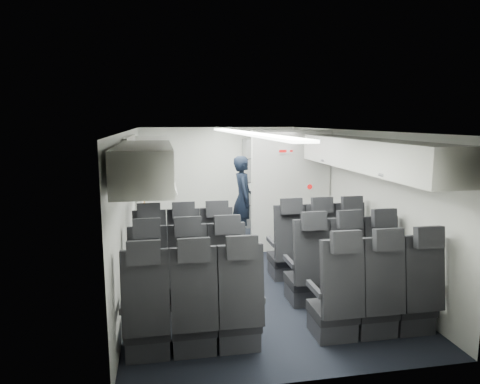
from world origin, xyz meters
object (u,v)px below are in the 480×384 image
object	(u,v)px
seat_row_front	(252,254)
carry_on_bag	(152,156)
boarding_door	(140,195)
seat_row_rear	(288,307)
galley_unit	(263,183)
flight_attendant	(243,199)
seat_row_mid	(267,276)

from	to	relation	value
seat_row_front	carry_on_bag	distance (m)	2.03
boarding_door	carry_on_bag	size ratio (longest dim) A/B	5.01
seat_row_rear	galley_unit	xyz separation A→B (m)	(0.95, 5.05, 0.55)
seat_row_front	flight_attendant	bearing A→B (deg)	82.53
seat_row_mid	galley_unit	distance (m)	4.30
seat_row_mid	boarding_door	distance (m)	3.45
seat_row_mid	galley_unit	bearing A→B (deg)	77.12
seat_row_front	flight_attendant	world-z (taller)	flight_attendant
flight_attendant	carry_on_bag	world-z (taller)	carry_on_bag
seat_row_rear	flight_attendant	world-z (taller)	flight_attendant
seat_row_rear	galley_unit	bearing A→B (deg)	79.35
seat_row_mid	seat_row_rear	distance (m)	0.90
galley_unit	carry_on_bag	distance (m)	3.62
flight_attendant	seat_row_rear	bearing A→B (deg)	-179.39
carry_on_bag	flight_attendant	bearing A→B (deg)	51.10
seat_row_mid	flight_attendant	world-z (taller)	flight_attendant
seat_row_mid	galley_unit	size ratio (longest dim) A/B	1.75
galley_unit	boarding_door	xyz separation A→B (m)	(-2.59, -1.17, 0.00)
seat_row_rear	galley_unit	size ratio (longest dim) A/B	1.75
galley_unit	flight_attendant	bearing A→B (deg)	-120.76
flight_attendant	seat_row_front	bearing A→B (deg)	177.20
seat_row_front	seat_row_rear	world-z (taller)	same
seat_row_mid	carry_on_bag	distance (m)	2.45
seat_row_front	flight_attendant	xyz separation A→B (m)	(0.28, 2.13, 0.42)
boarding_door	seat_row_front	bearing A→B (deg)	-51.84
seat_row_rear	carry_on_bag	size ratio (longest dim) A/B	8.97
boarding_door	carry_on_bag	bearing A→B (deg)	-79.56
seat_row_mid	carry_on_bag	size ratio (longest dim) A/B	8.97
seat_row_mid	flight_attendant	bearing A→B (deg)	84.74
seat_row_mid	carry_on_bag	bearing A→B (deg)	132.38
seat_row_front	galley_unit	distance (m)	3.43
carry_on_bag	galley_unit	bearing A→B (deg)	57.10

